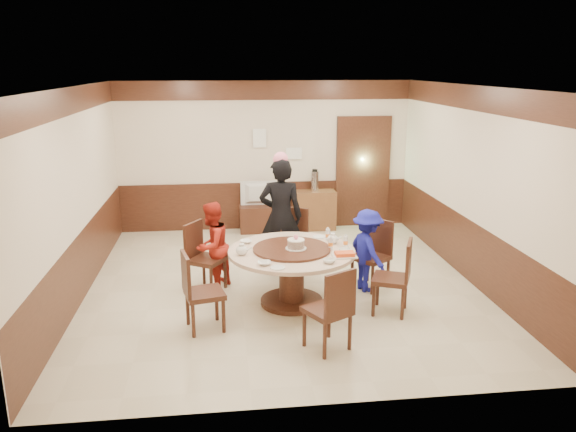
{
  "coord_description": "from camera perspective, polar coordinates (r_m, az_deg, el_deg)",
  "views": [
    {
      "loc": [
        -0.82,
        -7.54,
        3.08
      ],
      "look_at": [
        0.05,
        -0.27,
        1.1
      ],
      "focal_mm": 35.0,
      "sensor_mm": 36.0,
      "label": 1
    }
  ],
  "objects": [
    {
      "name": "birthday_cake",
      "position": [
        7.24,
        0.81,
        -2.85
      ],
      "size": [
        0.27,
        0.27,
        0.19
      ],
      "color": "white",
      "rests_on": "banquet_table"
    },
    {
      "name": "bowl_3",
      "position": [
        7.25,
        5.77,
        -3.51
      ],
      "size": [
        0.15,
        0.15,
        0.05
      ],
      "primitive_type": "imported",
      "color": "white",
      "rests_on": "banquet_table"
    },
    {
      "name": "chair_0",
      "position": [
        8.08,
        8.46,
        -5.12
      ],
      "size": [
        0.62,
        0.62,
        0.97
      ],
      "rotation": [
        0.0,
        0.0,
        2.22
      ],
      "color": "#3D1E13",
      "rests_on": "ground"
    },
    {
      "name": "banquet_table",
      "position": [
        7.38,
        0.37,
        -5.06
      ],
      "size": [
        1.65,
        1.65,
        0.78
      ],
      "color": "#3D1E13",
      "rests_on": "ground"
    },
    {
      "name": "teapot_right",
      "position": [
        7.57,
        4.56,
        -2.36
      ],
      "size": [
        0.17,
        0.15,
        0.13
      ],
      "primitive_type": "ellipsoid",
      "color": "white",
      "rests_on": "banquet_table"
    },
    {
      "name": "bowl_2",
      "position": [
        6.78,
        -2.41,
        -4.81
      ],
      "size": [
        0.16,
        0.16,
        0.04
      ],
      "primitive_type": "imported",
      "color": "white",
      "rests_on": "banquet_table"
    },
    {
      "name": "bottle_1",
      "position": [
        7.41,
        5.87,
        -2.62
      ],
      "size": [
        0.06,
        0.06,
        0.16
      ],
      "primitive_type": "cylinder",
      "color": "white",
      "rests_on": "banquet_table"
    },
    {
      "name": "chair_1",
      "position": [
        8.59,
        0.36,
        -3.72
      ],
      "size": [
        0.59,
        0.59,
        0.97
      ],
      "rotation": [
        0.0,
        0.0,
        2.68
      ],
      "color": "#3D1E13",
      "rests_on": "ground"
    },
    {
      "name": "saucer_near",
      "position": [
        6.67,
        -1.06,
        -5.26
      ],
      "size": [
        0.18,
        0.18,
        0.01
      ],
      "primitive_type": "cylinder",
      "color": "white",
      "rests_on": "banquet_table"
    },
    {
      "name": "shrimp_platter",
      "position": [
        7.08,
        5.78,
        -3.94
      ],
      "size": [
        0.3,
        0.2,
        0.06
      ],
      "color": "white",
      "rests_on": "banquet_table"
    },
    {
      "name": "person_red",
      "position": [
        7.93,
        -7.75,
        -3.04
      ],
      "size": [
        0.73,
        0.77,
        1.25
      ],
      "primitive_type": "imported",
      "rotation": [
        0.0,
        0.0,
        4.12
      ],
      "color": "#AE2317",
      "rests_on": "ground"
    },
    {
      "name": "room",
      "position": [
        7.86,
        -0.53,
        0.37
      ],
      "size": [
        6.0,
        6.04,
        2.84
      ],
      "color": "beige",
      "rests_on": "ground"
    },
    {
      "name": "bottle_2",
      "position": [
        7.7,
        4.06,
        -1.91
      ],
      "size": [
        0.06,
        0.06,
        0.16
      ],
      "primitive_type": "cylinder",
      "color": "white",
      "rests_on": "banquet_table"
    },
    {
      "name": "television",
      "position": [
        10.58,
        -2.67,
        2.27
      ],
      "size": [
        0.8,
        0.11,
        0.46
      ],
      "primitive_type": "imported",
      "rotation": [
        0.0,
        0.0,
        3.14
      ],
      "color": "#949496",
      "rests_on": "tv_stand"
    },
    {
      "name": "chair_3",
      "position": [
        6.85,
        -8.62,
        -8.95
      ],
      "size": [
        0.54,
        0.53,
        0.97
      ],
      "rotation": [
        0.0,
        0.0,
        4.94
      ],
      "color": "#3D1E13",
      "rests_on": "ground"
    },
    {
      "name": "person_standing",
      "position": [
        8.37,
        -0.73,
        -0.08
      ],
      "size": [
        0.7,
        0.51,
        1.77
      ],
      "primitive_type": "imported",
      "rotation": [
        0.0,
        0.0,
        2.99
      ],
      "color": "black",
      "rests_on": "ground"
    },
    {
      "name": "bowl_1",
      "position": [
        6.85,
        4.2,
        -4.59
      ],
      "size": [
        0.15,
        0.15,
        0.05
      ],
      "primitive_type": "imported",
      "color": "white",
      "rests_on": "banquet_table"
    },
    {
      "name": "teapot_left",
      "position": [
        7.13,
        -4.72,
        -3.5
      ],
      "size": [
        0.17,
        0.15,
        0.13
      ],
      "primitive_type": "ellipsoid",
      "color": "white",
      "rests_on": "banquet_table"
    },
    {
      "name": "bowl_0",
      "position": [
        7.6,
        -4.28,
        -2.61
      ],
      "size": [
        0.16,
        0.16,
        0.04
      ],
      "primitive_type": "imported",
      "color": "white",
      "rests_on": "banquet_table"
    },
    {
      "name": "chair_4",
      "position": [
        6.35,
        4.13,
        -10.83
      ],
      "size": [
        0.6,
        0.6,
        0.97
      ],
      "rotation": [
        0.0,
        0.0,
        6.79
      ],
      "color": "#3D1E13",
      "rests_on": "ground"
    },
    {
      "name": "side_cabinet",
      "position": [
        10.81,
        2.68,
        0.62
      ],
      "size": [
        0.8,
        0.4,
        0.75
      ],
      "primitive_type": "cube",
      "color": "brown",
      "rests_on": "ground"
    },
    {
      "name": "notice_right",
      "position": [
        10.71,
        0.61,
        6.37
      ],
      "size": [
        0.3,
        0.0,
        0.22
      ],
      "primitive_type": "cube",
      "color": "white",
      "rests_on": "room"
    },
    {
      "name": "tv_stand",
      "position": [
        10.7,
        -2.64,
        -0.23
      ],
      "size": [
        0.85,
        0.45,
        0.5
      ],
      "primitive_type": "cube",
      "color": "#3D1E13",
      "rests_on": "ground"
    },
    {
      "name": "bottle_0",
      "position": [
        7.33,
        4.35,
        -2.79
      ],
      "size": [
        0.06,
        0.06,
        0.16
      ],
      "primitive_type": "cylinder",
      "color": "white",
      "rests_on": "banquet_table"
    },
    {
      "name": "chair_2",
      "position": [
        7.98,
        -8.35,
        -5.39
      ],
      "size": [
        0.61,
        0.61,
        0.97
      ],
      "rotation": [
        0.0,
        0.0,
        4.15
      ],
      "color": "#3D1E13",
      "rests_on": "ground"
    },
    {
      "name": "person_blue",
      "position": [
        7.89,
        8.06,
        -3.49
      ],
      "size": [
        0.64,
        0.85,
        1.16
      ],
      "primitive_type": "imported",
      "rotation": [
        0.0,
        0.0,
        1.87
      ],
      "color": "#161991",
      "rests_on": "ground"
    },
    {
      "name": "saucer_far",
      "position": [
        7.84,
        3.18,
        -2.13
      ],
      "size": [
        0.18,
        0.18,
        0.01
      ],
      "primitive_type": "cylinder",
      "color": "white",
      "rests_on": "banquet_table"
    },
    {
      "name": "notice_left",
      "position": [
        10.6,
        -2.91,
        7.9
      ],
      "size": [
        0.25,
        0.0,
        0.35
      ],
      "primitive_type": "cube",
      "color": "white",
      "rests_on": "room"
    },
    {
      "name": "thermos",
      "position": [
        10.68,
        2.73,
        3.56
      ],
      "size": [
        0.15,
        0.15,
        0.38
      ],
      "primitive_type": "cylinder",
      "color": "silver",
      "rests_on": "side_cabinet"
    },
    {
      "name": "chair_5",
      "position": [
        7.32,
        10.51,
        -7.41
      ],
      "size": [
        0.58,
        0.58,
        0.97
      ],
      "rotation": [
        0.0,
        0.0,
        7.44
      ],
      "color": "#3D1E13",
      "rests_on": "ground"
    }
  ]
}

